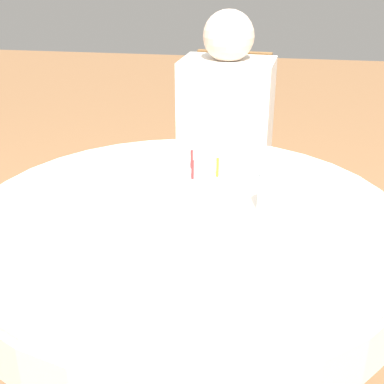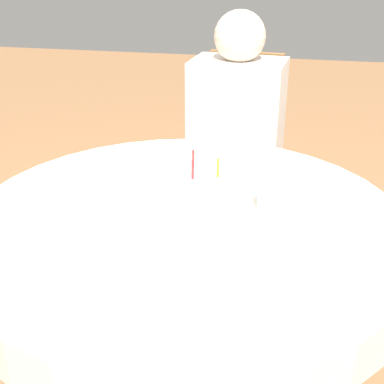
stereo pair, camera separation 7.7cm
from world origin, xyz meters
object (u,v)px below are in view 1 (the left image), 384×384
at_px(person, 225,124).
at_px(drinking_glass, 272,193).
at_px(birthday_cake, 199,189).
at_px(chair, 228,158).

distance_m(person, drinking_glass, 0.81).
bearing_deg(drinking_glass, birthday_cake, 174.52).
bearing_deg(person, drinking_glass, -70.31).
xyz_separation_m(person, drinking_glass, (0.21, -0.78, 0.05)).
height_order(chair, drinking_glass, chair).
xyz_separation_m(person, birthday_cake, (-0.00, -0.76, 0.04)).
relative_size(chair, drinking_glass, 8.05).
bearing_deg(birthday_cake, person, 89.65).
distance_m(person, birthday_cake, 0.76).
relative_size(person, birthday_cake, 5.32).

